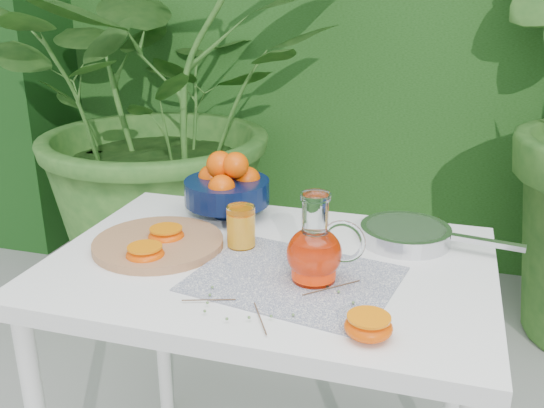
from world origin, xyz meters
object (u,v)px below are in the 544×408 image
(cutting_board, at_px, (158,243))
(fruit_bowl, at_px, (227,186))
(white_table, at_px, (270,292))
(saute_pan, at_px, (407,234))
(juice_pitcher, at_px, (315,251))

(cutting_board, distance_m, fruit_bowl, 0.28)
(white_table, bearing_deg, saute_pan, 33.70)
(white_table, xyz_separation_m, fruit_bowl, (-0.19, 0.24, 0.16))
(white_table, bearing_deg, juice_pitcher, -30.60)
(juice_pitcher, distance_m, saute_pan, 0.32)
(cutting_board, distance_m, juice_pitcher, 0.41)
(saute_pan, bearing_deg, fruit_bowl, 174.09)
(fruit_bowl, relative_size, saute_pan, 0.64)
(white_table, distance_m, cutting_board, 0.29)
(fruit_bowl, height_order, juice_pitcher, juice_pitcher)
(white_table, distance_m, saute_pan, 0.37)
(white_table, relative_size, juice_pitcher, 5.17)
(fruit_bowl, bearing_deg, saute_pan, -5.91)
(cutting_board, xyz_separation_m, fruit_bowl, (0.08, 0.25, 0.07))
(cutting_board, height_order, saute_pan, saute_pan)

